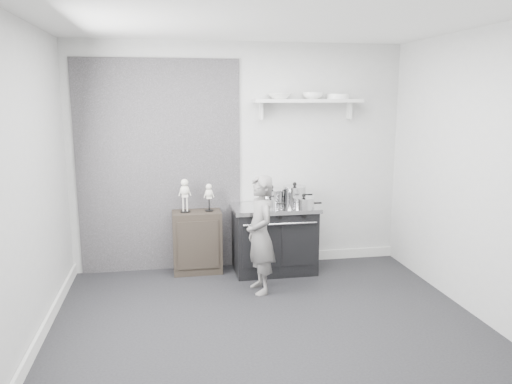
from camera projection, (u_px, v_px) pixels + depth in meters
ground at (269, 328)px, 4.53m from camera, size 4.00×4.00×0.00m
room_shell at (257, 147)px, 4.35m from camera, size 4.02×3.62×2.71m
wall_shelf at (307, 102)px, 5.91m from camera, size 1.30×0.26×0.24m
stove at (274, 238)px, 5.95m from camera, size 1.00×0.63×0.80m
side_cabinet at (197, 242)px, 5.92m from camera, size 0.57×0.33×0.74m
child at (260, 235)px, 5.28m from camera, size 0.37×0.50×1.27m
pot_back_left at (271, 196)px, 5.97m from camera, size 0.37×0.29×0.23m
pot_back_right at (295, 194)px, 6.00m from camera, size 0.36×0.28×0.26m
pot_front_right at (304, 203)px, 5.72m from camera, size 0.34×0.25×0.18m
pot_front_center at (270, 203)px, 5.72m from camera, size 0.26×0.18×0.15m
skeleton_full at (185, 193)px, 5.79m from camera, size 0.13×0.08×0.45m
skeleton_torso at (209, 195)px, 5.84m from camera, size 0.11×0.07×0.38m
bowl_large at (279, 96)px, 5.83m from camera, size 0.27×0.27×0.07m
bowl_small at (313, 96)px, 5.90m from camera, size 0.24×0.24×0.08m
plate_stack at (338, 96)px, 5.96m from camera, size 0.27×0.27×0.06m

